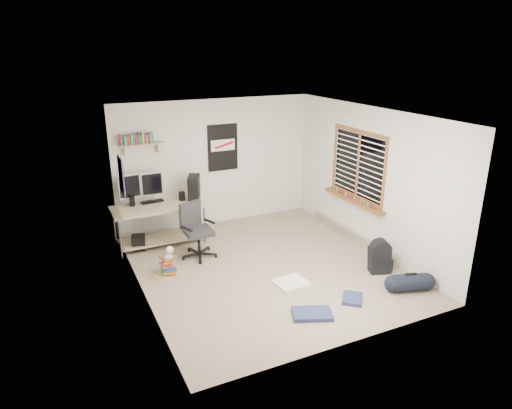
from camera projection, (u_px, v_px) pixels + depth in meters
name	position (u px, v px, depth m)	size (l,w,h in m)	color
floor	(266.00, 267.00, 7.51)	(4.00, 4.50, 0.01)	gray
ceiling	(267.00, 114.00, 6.68)	(4.00, 4.50, 0.01)	white
back_wall	(216.00, 163.00, 9.02)	(4.00, 0.01, 2.50)	silver
left_wall	(137.00, 214.00, 6.29)	(0.01, 4.50, 2.50)	silver
right_wall	(370.00, 180.00, 7.91)	(0.01, 4.50, 2.50)	silver
desk	(160.00, 225.00, 8.28)	(1.63, 0.72, 0.75)	beige
monitor_left	(130.00, 192.00, 8.16)	(0.40, 0.10, 0.44)	#A5A5AA
monitor_right	(152.00, 190.00, 8.32)	(0.39, 0.10, 0.43)	#A2A2A7
pc_tower	(194.00, 187.00, 8.48)	(0.20, 0.41, 0.43)	black
keyboard	(152.00, 201.00, 8.33)	(0.41, 0.14, 0.02)	black
speaker_left	(132.00, 201.00, 8.11)	(0.08, 0.08, 0.16)	black
speaker_right	(182.00, 196.00, 8.40)	(0.08, 0.08, 0.17)	black
office_chair	(198.00, 230.00, 7.73)	(0.63, 0.63, 0.96)	#262629
wall_shelf	(141.00, 144.00, 8.16)	(0.80, 0.22, 0.24)	tan
poster_back_wall	(223.00, 148.00, 8.96)	(0.62, 0.03, 0.92)	black
poster_left_wall	(121.00, 175.00, 7.24)	(0.02, 0.42, 0.60)	navy
window	(357.00, 165.00, 8.07)	(0.10, 1.50, 1.26)	brown
baseboard_heater	(352.00, 235.00, 8.53)	(0.08, 2.50, 0.18)	#B7B2A8
backpack	(379.00, 260.00, 7.32)	(0.33, 0.27, 0.44)	black
duffel_bag	(410.00, 282.00, 6.75)	(0.27, 0.27, 0.52)	black
tshirt	(291.00, 283.00, 6.98)	(0.48, 0.41, 0.04)	white
jeans_a	(312.00, 314.00, 6.16)	(0.53, 0.34, 0.06)	navy
jeans_b	(352.00, 298.00, 6.54)	(0.36, 0.27, 0.05)	navy
book_stack	(168.00, 265.00, 7.26)	(0.46, 0.37, 0.31)	brown
desk_lamp	(168.00, 252.00, 7.18)	(0.13, 0.21, 0.21)	silver
subwoofer	(139.00, 242.00, 8.11)	(0.23, 0.23, 0.26)	black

